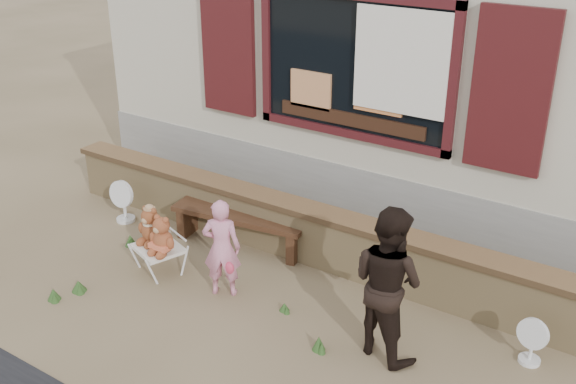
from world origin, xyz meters
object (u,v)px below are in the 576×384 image
Objects in this scene: folding_chair at (158,249)px; adult at (388,282)px; teddy_bear_right at (163,234)px; child at (222,248)px; teddy_bear_left at (151,224)px; bench at (239,223)px.

folding_chair is 2.75m from adult.
adult is (2.57, 0.16, 0.20)m from teddy_bear_right.
child is (0.86, 0.05, 0.26)m from folding_chair.
adult is at bearing 20.87° from teddy_bear_left.
teddy_bear_right is (-0.27, -1.00, 0.22)m from bench.
adult reaches higher than teddy_bear_left.
folding_chair is at bearing -120.76° from bench.
bench is 1.16× the size of adult.
bench is 1.06m from teddy_bear_right.
folding_chair is at bearing -180.00° from teddy_bear_right.
teddy_bear_left is 2.85m from adult.
adult reaches higher than teddy_bear_right.
teddy_bear_right is (0.13, -0.05, 0.25)m from folding_chair.
teddy_bear_left is 0.28m from teddy_bear_right.
folding_chair is (-0.40, -0.95, -0.03)m from bench.
bench is 1.57× the size of child.
child reaches higher than teddy_bear_right.
bench is 1.07m from teddy_bear_left.
teddy_bear_left is 0.99× the size of teddy_bear_right.
teddy_bear_right is at bearing -19.32° from child.
folding_chair is 0.29m from teddy_bear_left.
teddy_bear_left is at bearing 17.89° from adult.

